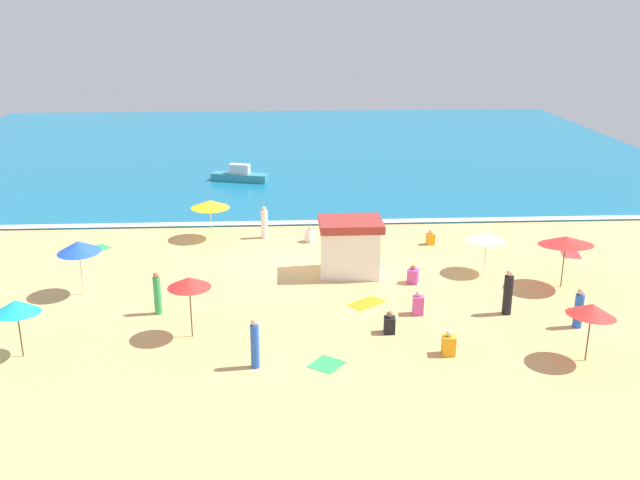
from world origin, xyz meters
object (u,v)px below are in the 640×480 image
beachgoer_1 (449,344)px  small_boat_0 (240,175)px  beach_umbrella_2 (487,237)px  beach_umbrella_5 (16,307)px  beachgoer_11 (310,235)px  beach_umbrella_6 (189,282)px  beach_umbrella_1 (78,247)px  beachgoer_10 (390,324)px  beach_umbrella_8 (210,204)px  beachgoer_12 (418,304)px  beachgoer_3 (157,294)px  beachgoer_8 (264,223)px  beachgoer_2 (255,344)px  beach_umbrella_7 (592,310)px  beachgoer_5 (413,275)px  beach_umbrella_3 (566,241)px  beachgoer_9 (508,293)px  beachgoer_7 (579,309)px  lifeguard_cabana (350,246)px  beachgoer_4 (431,238)px

beachgoer_1 → small_boat_0: bearing=108.5°
beach_umbrella_2 → beach_umbrella_5: (-18.04, -7.09, 0.16)m
beachgoer_1 → beachgoer_11: (-4.25, 12.54, -0.02)m
beachgoer_11 → small_boat_0: bearing=108.2°
beach_umbrella_6 → beachgoer_1: 9.36m
beach_umbrella_1 → beach_umbrella_6: (5.00, -4.22, 0.01)m
beach_umbrella_2 → beachgoer_10: bearing=-131.1°
beach_umbrella_2 → beachgoer_10: size_ratio=2.73×
beach_umbrella_8 → beachgoer_12: beach_umbrella_8 is taller
beachgoer_1 → beachgoer_12: (-0.43, 3.40, 0.04)m
beachgoer_3 → beachgoer_8: size_ratio=1.02×
beachgoer_11 → beachgoer_2: bearing=-100.3°
beach_umbrella_7 → beachgoer_5: 8.77m
beach_umbrella_2 → beach_umbrella_6: 13.73m
beach_umbrella_2 → small_boat_0: size_ratio=0.58×
beach_umbrella_3 → beachgoer_3: 16.94m
beach_umbrella_7 → beachgoer_9: bearing=111.3°
beachgoer_8 → beachgoer_10: 12.46m
beachgoer_5 → beach_umbrella_5: bearing=-157.7°
beachgoer_12 → beachgoer_1: bearing=-82.8°
beachgoer_7 → beachgoer_9: (-2.27, 1.33, 0.13)m
beach_umbrella_1 → beachgoer_2: size_ratio=1.36×
beach_umbrella_5 → lifeguard_cabana: bearing=31.5°
beachgoer_9 → beachgoer_10: bearing=-163.5°
beachgoer_3 → beachgoer_2: bearing=-49.1°
beach_umbrella_5 → beachgoer_12: size_ratio=2.20×
beachgoer_2 → beachgoer_4: 14.93m
beachgoer_8 → small_boat_0: beachgoer_8 is taller
beachgoer_5 → beachgoer_8: beachgoer_8 is taller
beach_umbrella_2 → beachgoer_8: bearing=151.0°
beach_umbrella_2 → beach_umbrella_8: bearing=156.4°
beachgoer_7 → beachgoer_9: beachgoer_9 is taller
beach_umbrella_2 → beach_umbrella_5: beach_umbrella_5 is taller
beach_umbrella_5 → beachgoer_10: 12.99m
beach_umbrella_3 → beach_umbrella_6: (-15.24, -3.97, 0.02)m
beachgoer_2 → beachgoer_9: beachgoer_9 is taller
beach_umbrella_8 → beachgoer_11: beach_umbrella_8 is taller
lifeguard_cabana → beachgoer_10: bearing=-82.0°
beach_umbrella_5 → beach_umbrella_8: beach_umbrella_5 is taller
beach_umbrella_3 → beach_umbrella_5: size_ratio=1.32×
beachgoer_7 → small_boat_0: bearing=120.4°
beach_umbrella_1 → beachgoer_10: size_ratio=2.81×
beach_umbrella_6 → beachgoer_8: size_ratio=1.37×
beach_umbrella_1 → beachgoer_12: (13.57, -2.72, -1.68)m
beach_umbrella_3 → beachgoer_8: (-12.84, 7.42, -1.30)m
beach_umbrella_5 → beachgoer_9: 17.89m
beachgoer_2 → beachgoer_9: bearing=21.4°
beach_umbrella_3 → small_boat_0: beach_umbrella_3 is taller
beachgoer_2 → beachgoer_9: size_ratio=0.96×
beachgoer_2 → beach_umbrella_3: bearing=26.5°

